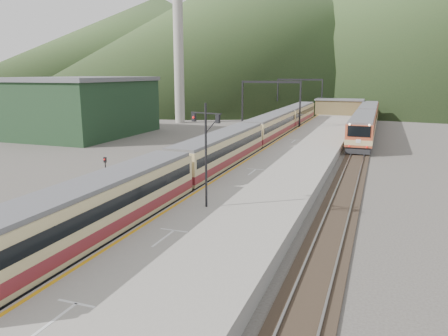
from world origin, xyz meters
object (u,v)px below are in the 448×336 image
at_px(second_train, 366,120).
at_px(worker, 84,201).
at_px(main_train, 251,139).
at_px(signal_mast, 206,144).

bearing_deg(second_train, worker, -108.29).
relative_size(main_train, signal_mast, 11.82).
height_order(second_train, signal_mast, signal_mast).
xyz_separation_m(second_train, signal_mast, (-7.68, -46.76, 2.88)).
relative_size(main_train, worker, 42.71).
bearing_deg(main_train, signal_mast, -80.44).
bearing_deg(worker, main_train, -64.73).
bearing_deg(signal_mast, second_train, 80.68).
bearing_deg(second_train, signal_mast, -99.32).
height_order(second_train, worker, second_train).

